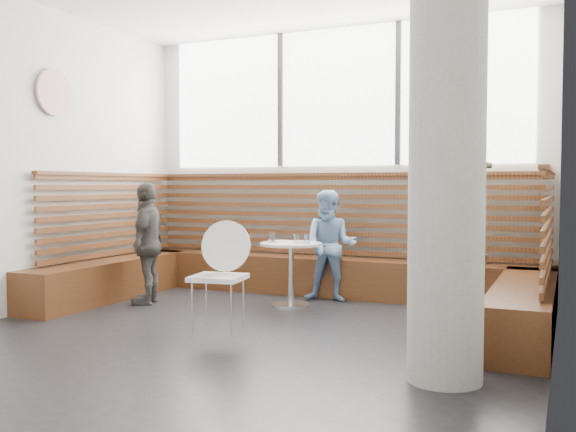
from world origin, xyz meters
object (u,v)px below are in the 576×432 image
at_px(child_left, 148,243).
at_px(cafe_chair, 222,266).
at_px(child_back, 330,246).
at_px(adult_man, 458,234).
at_px(concrete_column, 447,141).
at_px(cafe_table, 291,261).

bearing_deg(child_left, cafe_chair, 42.30).
height_order(cafe_chair, child_back, child_back).
bearing_deg(adult_man, cafe_chair, 133.27).
height_order(concrete_column, child_left, concrete_column).
relative_size(child_back, child_left, 0.94).
bearing_deg(child_left, concrete_column, 48.26).
height_order(cafe_table, adult_man, adult_man).
relative_size(cafe_chair, child_back, 0.78).
bearing_deg(cafe_table, child_back, 55.66).
distance_m(concrete_column, cafe_table, 3.07).
bearing_deg(child_back, cafe_table, -133.21).
bearing_deg(cafe_chair, child_left, 141.81).
height_order(cafe_table, child_left, child_left).
bearing_deg(cafe_table, adult_man, -8.39).
bearing_deg(concrete_column, cafe_chair, 160.59).
distance_m(concrete_column, child_back, 3.17).
height_order(concrete_column, cafe_chair, concrete_column).
xyz_separation_m(concrete_column, child_left, (-3.52, 1.54, -0.93)).
height_order(adult_man, child_left, adult_man).
bearing_deg(concrete_column, child_left, 156.33).
xyz_separation_m(cafe_chair, adult_man, (1.92, 1.03, 0.28)).
distance_m(cafe_table, cafe_chair, 1.30).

